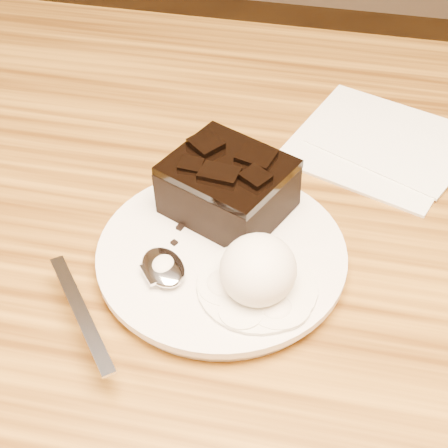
% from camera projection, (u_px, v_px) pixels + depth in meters
% --- Properties ---
extents(dining_table, '(1.20, 0.80, 0.75)m').
position_uv_depth(dining_table, '(194.00, 426.00, 0.90)').
color(dining_table, '#4C2C0D').
rests_on(dining_table, floor).
extents(plate, '(0.22, 0.22, 0.02)m').
position_uv_depth(plate, '(222.00, 257.00, 0.60)').
color(plate, white).
rests_on(plate, dining_table).
extents(brownie, '(0.13, 0.12, 0.05)m').
position_uv_depth(brownie, '(228.00, 190.00, 0.61)').
color(brownie, black).
rests_on(brownie, plate).
extents(ice_cream_scoop, '(0.06, 0.07, 0.05)m').
position_uv_depth(ice_cream_scoop, '(258.00, 270.00, 0.54)').
color(ice_cream_scoop, white).
rests_on(ice_cream_scoop, plate).
extents(melt_puddle, '(0.10, 0.10, 0.00)m').
position_uv_depth(melt_puddle, '(257.00, 287.00, 0.56)').
color(melt_puddle, white).
rests_on(melt_puddle, plate).
extents(spoon, '(0.15, 0.17, 0.01)m').
position_uv_depth(spoon, '(163.00, 269.00, 0.57)').
color(spoon, silver).
rests_on(spoon, plate).
extents(napkin, '(0.21, 0.21, 0.01)m').
position_uv_depth(napkin, '(377.00, 143.00, 0.73)').
color(napkin, white).
rests_on(napkin, dining_table).
extents(crumb_a, '(0.01, 0.01, 0.00)m').
position_uv_depth(crumb_a, '(180.00, 227.00, 0.61)').
color(crumb_a, black).
rests_on(crumb_a, plate).
extents(crumb_b, '(0.01, 0.01, 0.00)m').
position_uv_depth(crumb_b, '(174.00, 243.00, 0.60)').
color(crumb_b, black).
rests_on(crumb_b, plate).
extents(crumb_c, '(0.01, 0.00, 0.00)m').
position_uv_depth(crumb_c, '(280.00, 307.00, 0.54)').
color(crumb_c, black).
rests_on(crumb_c, plate).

